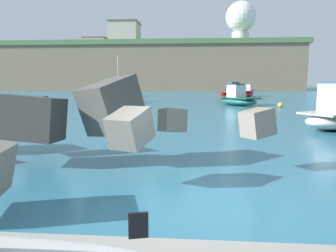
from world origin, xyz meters
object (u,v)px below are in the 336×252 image
at_px(mooring_buoy_outer, 94,98).
at_px(station_building_central, 96,44).
at_px(boat_mid_right, 238,99).
at_px(boat_mid_left, 121,93).
at_px(boat_near_centre, 114,95).
at_px(boat_mid_centre, 234,94).
at_px(boat_near_right, 247,93).
at_px(radar_dome, 241,19).
at_px(mooring_buoy_middle, 280,105).
at_px(station_building_west, 125,33).
at_px(mooring_buoy_inner, 229,99).

bearing_deg(mooring_buoy_outer, station_building_central, 106.77).
bearing_deg(boat_mid_right, boat_mid_left, 131.68).
relative_size(boat_near_centre, boat_mid_centre, 0.83).
relative_size(boat_near_right, mooring_buoy_outer, 12.97).
bearing_deg(radar_dome, station_building_central, 162.40).
xyz_separation_m(boat_near_centre, boat_near_right, (16.74, 14.20, -0.11)).
xyz_separation_m(mooring_buoy_middle, station_building_west, (-27.03, 61.65, 15.31)).
relative_size(boat_near_right, mooring_buoy_inner, 12.97).
distance_m(station_building_west, station_building_central, 19.87).
xyz_separation_m(mooring_buoy_outer, radar_dome, (25.14, 50.97, 18.81)).
height_order(boat_near_centre, station_building_central, station_building_central).
xyz_separation_m(mooring_buoy_inner, mooring_buoy_middle, (3.46, -9.16, 0.00)).
xyz_separation_m(boat_mid_right, mooring_buoy_inner, (-0.08, 6.67, -0.40)).
relative_size(mooring_buoy_inner, mooring_buoy_outer, 1.00).
relative_size(boat_near_centre, boat_mid_right, 1.04).
xyz_separation_m(boat_near_centre, boat_mid_right, (13.04, -3.46, -0.13)).
bearing_deg(mooring_buoy_inner, boat_near_centre, -166.10).
bearing_deg(radar_dome, boat_near_centre, -110.53).
relative_size(boat_mid_left, boat_mid_right, 1.29).
xyz_separation_m(boat_near_right, station_building_central, (-40.37, 56.48, 13.83)).
xyz_separation_m(mooring_buoy_inner, station_building_west, (-23.57, 52.49, 15.31)).
bearing_deg(boat_near_centre, boat_mid_centre, 24.13).
bearing_deg(boat_near_right, boat_mid_left, -178.79).
bearing_deg(boat_mid_left, boat_near_centre, -80.43).
bearing_deg(station_building_central, boat_mid_centre, -59.89).
relative_size(mooring_buoy_outer, station_building_central, 0.06).
relative_size(boat_mid_left, station_building_west, 0.76).
bearing_deg(station_building_west, radar_dome, 1.41).
height_order(boat_mid_right, mooring_buoy_outer, boat_mid_right).
bearing_deg(mooring_buoy_inner, boat_mid_right, -89.28).
xyz_separation_m(boat_near_right, boat_mid_right, (-3.70, -17.66, -0.02)).
distance_m(mooring_buoy_inner, station_building_central, 78.07).
xyz_separation_m(boat_mid_left, mooring_buoy_outer, (-1.67, -8.29, -0.38)).
bearing_deg(boat_mid_left, mooring_buoy_middle, -46.50).
distance_m(radar_dome, station_building_west, 31.97).
height_order(mooring_buoy_inner, station_building_central, station_building_central).
bearing_deg(boat_mid_centre, mooring_buoy_outer, -177.86).
relative_size(station_building_west, station_building_central, 1.08).
distance_m(boat_near_centre, station_building_central, 75.78).
height_order(boat_mid_right, station_building_central, station_building_central).
xyz_separation_m(boat_mid_left, station_building_west, (-8.29, 41.90, 14.94)).
bearing_deg(boat_near_right, station_building_central, 125.56).
distance_m(boat_mid_centre, boat_mid_right, 9.67).
xyz_separation_m(boat_mid_right, radar_dome, (8.11, 59.94, 18.41)).
distance_m(boat_mid_centre, mooring_buoy_outer, 17.80).
relative_size(boat_mid_left, mooring_buoy_inner, 14.16).
height_order(boat_mid_left, mooring_buoy_middle, boat_mid_left).
height_order(boat_mid_centre, station_building_central, station_building_central).
distance_m(boat_mid_right, station_building_west, 65.44).
bearing_deg(mooring_buoy_inner, boat_mid_left, 145.28).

